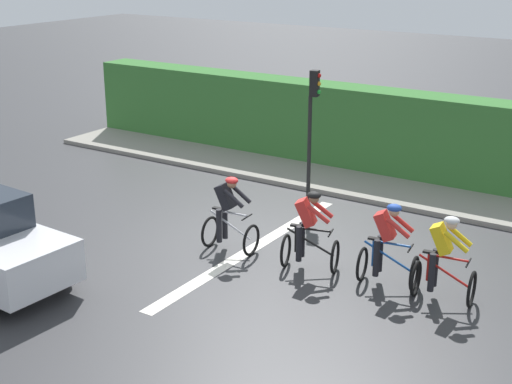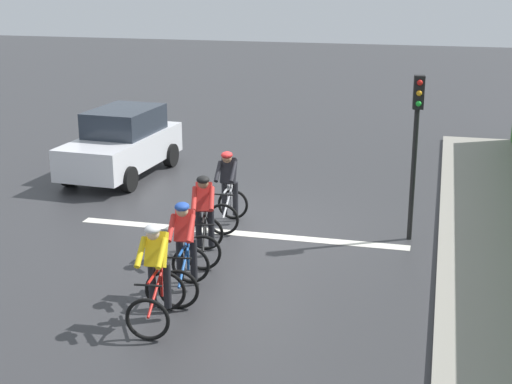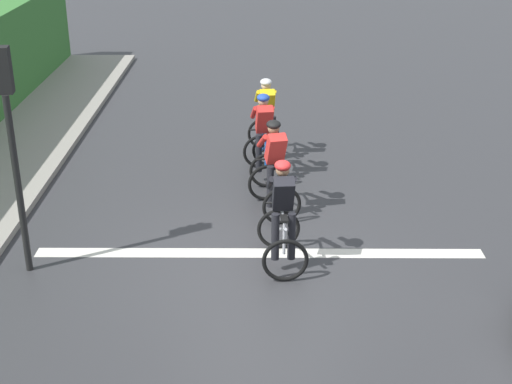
% 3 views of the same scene
% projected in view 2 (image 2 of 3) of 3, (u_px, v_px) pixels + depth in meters
% --- Properties ---
extents(ground_plane, '(80.00, 80.00, 0.00)m').
position_uv_depth(ground_plane, '(245.00, 226.00, 15.81)').
color(ground_plane, '#333335').
extents(road_marking_stop_line, '(7.00, 0.30, 0.01)m').
position_uv_depth(road_marking_stop_line, '(239.00, 233.00, 15.39)').
color(road_marking_stop_line, silver).
rests_on(road_marking_stop_line, ground).
extents(cyclist_lead, '(0.79, 1.15, 1.66)m').
position_uv_depth(cyclist_lead, '(156.00, 276.00, 11.27)').
color(cyclist_lead, black).
rests_on(cyclist_lead, ground).
extents(cyclist_second, '(0.82, 1.16, 1.66)m').
position_uv_depth(cyclist_second, '(184.00, 250.00, 12.29)').
color(cyclist_second, black).
rests_on(cyclist_second, ground).
extents(cyclist_mid, '(0.93, 1.22, 1.66)m').
position_uv_depth(cyclist_mid, '(204.00, 219.00, 13.82)').
color(cyclist_mid, black).
rests_on(cyclist_mid, ground).
extents(cyclist_fourth, '(0.76, 1.13, 1.66)m').
position_uv_depth(cyclist_fourth, '(228.00, 190.00, 15.59)').
color(cyclist_fourth, black).
rests_on(cyclist_fourth, ground).
extents(car_white, '(2.07, 4.19, 1.76)m').
position_uv_depth(car_white, '(122.00, 143.00, 19.46)').
color(car_white, silver).
rests_on(car_white, ground).
extents(traffic_light_near_crossing, '(0.22, 0.31, 3.34)m').
position_uv_depth(traffic_light_near_crossing, '(416.00, 133.00, 14.37)').
color(traffic_light_near_crossing, black).
rests_on(traffic_light_near_crossing, ground).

